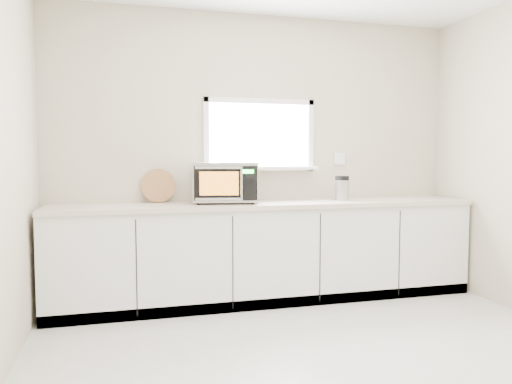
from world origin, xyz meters
name	(u,v)px	position (x,y,z in m)	size (l,w,h in m)	color
ground	(347,377)	(0.00, 0.00, 0.00)	(4.00, 4.00, 0.00)	beige
back_wall	(259,154)	(0.00, 2.00, 1.36)	(4.00, 0.17, 2.70)	beige
cabinets	(268,253)	(0.00, 1.70, 0.44)	(3.92, 0.60, 0.88)	white
countertop	(268,204)	(0.00, 1.69, 0.90)	(3.92, 0.64, 0.04)	beige
microwave	(225,182)	(-0.39, 1.74, 1.11)	(0.64, 0.55, 0.37)	black
knife_block	(209,190)	(-0.54, 1.75, 1.04)	(0.13, 0.21, 0.28)	#482919
cutting_board	(158,186)	(-0.98, 1.94, 1.08)	(0.31, 0.31, 0.02)	#B07B44
coffee_grinder	(342,188)	(0.75, 1.70, 1.04)	(0.16, 0.16, 0.24)	#AAADB1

